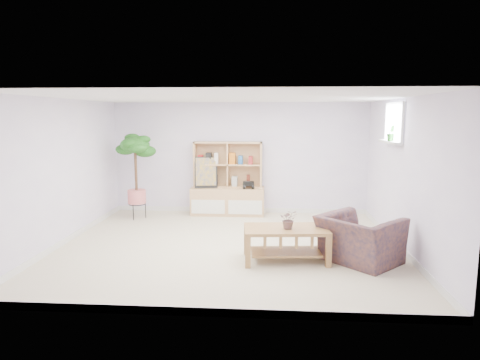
# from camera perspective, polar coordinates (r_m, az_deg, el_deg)

# --- Properties ---
(floor) EXTENTS (5.50, 5.00, 0.01)m
(floor) POSITION_cam_1_polar(r_m,az_deg,el_deg) (7.11, -1.50, -8.77)
(floor) COLOR beige
(floor) RESTS_ON ground
(ceiling) EXTENTS (5.50, 5.00, 0.01)m
(ceiling) POSITION_cam_1_polar(r_m,az_deg,el_deg) (6.79, -1.58, 10.94)
(ceiling) COLOR white
(ceiling) RESTS_ON walls
(walls) EXTENTS (5.51, 5.01, 2.40)m
(walls) POSITION_cam_1_polar(r_m,az_deg,el_deg) (6.85, -1.54, 0.85)
(walls) COLOR silver
(walls) RESTS_ON floor
(baseboard) EXTENTS (5.50, 5.00, 0.10)m
(baseboard) POSITION_cam_1_polar(r_m,az_deg,el_deg) (7.10, -1.50, -8.38)
(baseboard) COLOR white
(baseboard) RESTS_ON floor
(window) EXTENTS (0.10, 0.98, 0.68)m
(window) POSITION_cam_1_polar(r_m,az_deg,el_deg) (7.64, 19.91, 7.18)
(window) COLOR silver
(window) RESTS_ON walls
(window_sill) EXTENTS (0.14, 1.00, 0.04)m
(window_sill) POSITION_cam_1_polar(r_m,az_deg,el_deg) (7.64, 19.35, 4.80)
(window_sill) COLOR white
(window_sill) RESTS_ON walls
(storage_unit) EXTENTS (1.57, 0.53, 1.57)m
(storage_unit) POSITION_cam_1_polar(r_m,az_deg,el_deg) (9.14, -1.67, 0.18)
(storage_unit) COLOR tan
(storage_unit) RESTS_ON floor
(poster) EXTENTS (0.49, 0.18, 0.67)m
(poster) POSITION_cam_1_polar(r_m,az_deg,el_deg) (9.13, -4.56, 1.02)
(poster) COLOR yellow
(poster) RESTS_ON storage_unit
(toy_truck) EXTENTS (0.35, 0.26, 0.18)m
(toy_truck) POSITION_cam_1_polar(r_m,az_deg,el_deg) (9.03, 1.14, -0.61)
(toy_truck) COLOR black
(toy_truck) RESTS_ON storage_unit
(coffee_table) EXTENTS (1.27, 0.77, 0.50)m
(coffee_table) POSITION_cam_1_polar(r_m,az_deg,el_deg) (6.39, 6.12, -8.51)
(coffee_table) COLOR #97632A
(coffee_table) RESTS_ON floor
(table_plant) EXTENTS (0.26, 0.22, 0.28)m
(table_plant) POSITION_cam_1_polar(r_m,az_deg,el_deg) (6.24, 6.51, -5.23)
(table_plant) COLOR #286836
(table_plant) RESTS_ON coffee_table
(floor_tree) EXTENTS (0.82, 0.82, 1.76)m
(floor_tree) POSITION_cam_1_polar(r_m,az_deg,el_deg) (9.02, -13.69, 0.45)
(floor_tree) COLOR #134F14
(floor_tree) RESTS_ON floor
(armchair) EXTENTS (1.39, 1.39, 0.78)m
(armchair) POSITION_cam_1_polar(r_m,az_deg,el_deg) (6.49, 15.66, -7.22)
(armchair) COLOR #171F3D
(armchair) RESTS_ON floor
(sill_plant) EXTENTS (0.15, 0.12, 0.27)m
(sill_plant) POSITION_cam_1_polar(r_m,az_deg,el_deg) (7.57, 19.52, 5.93)
(sill_plant) COLOR #134F14
(sill_plant) RESTS_ON window_sill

